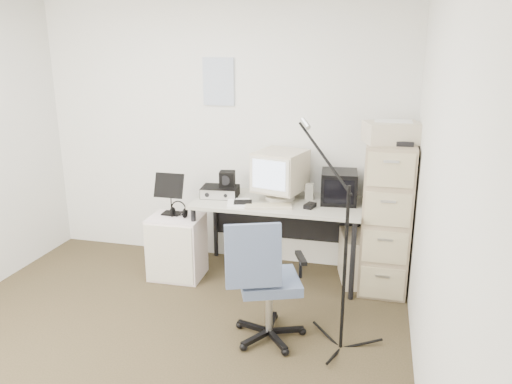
% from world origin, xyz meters
% --- Properties ---
extents(floor, '(3.60, 3.60, 0.01)m').
position_xyz_m(floor, '(0.00, 0.00, -0.01)').
color(floor, '#302C1A').
rests_on(floor, ground).
extents(wall_back, '(3.60, 0.02, 2.50)m').
position_xyz_m(wall_back, '(0.00, 1.80, 1.25)').
color(wall_back, silver).
rests_on(wall_back, ground).
extents(wall_right, '(0.02, 3.60, 2.50)m').
position_xyz_m(wall_right, '(1.80, 0.00, 1.25)').
color(wall_right, silver).
rests_on(wall_right, ground).
extents(wall_calendar, '(0.30, 0.02, 0.44)m').
position_xyz_m(wall_calendar, '(-0.02, 1.79, 1.75)').
color(wall_calendar, white).
rests_on(wall_calendar, wall_back).
extents(filing_cabinet, '(0.40, 0.60, 1.30)m').
position_xyz_m(filing_cabinet, '(1.58, 1.48, 0.65)').
color(filing_cabinet, gray).
rests_on(filing_cabinet, floor).
extents(printer, '(0.52, 0.42, 0.17)m').
position_xyz_m(printer, '(1.58, 1.46, 1.39)').
color(printer, '#C2B094').
rests_on(printer, filing_cabinet).
extents(desk, '(1.50, 0.70, 0.73)m').
position_xyz_m(desk, '(0.63, 1.45, 0.36)').
color(desk, '#B0AEA0').
rests_on(desk, floor).
extents(crt_monitor, '(0.50, 0.51, 0.44)m').
position_xyz_m(crt_monitor, '(0.63, 1.52, 0.95)').
color(crt_monitor, '#C2B094').
rests_on(crt_monitor, desk).
extents(crt_tv, '(0.34, 0.35, 0.28)m').
position_xyz_m(crt_tv, '(1.16, 1.55, 0.87)').
color(crt_tv, black).
rests_on(crt_tv, desk).
extents(desk_speaker, '(0.08, 0.08, 0.14)m').
position_xyz_m(desk_speaker, '(0.89, 1.58, 0.80)').
color(desk_speaker, beige).
rests_on(desk_speaker, desk).
extents(keyboard, '(0.43, 0.25, 0.02)m').
position_xyz_m(keyboard, '(0.58, 1.24, 0.74)').
color(keyboard, '#C2B094').
rests_on(keyboard, desk).
extents(mouse, '(0.10, 0.14, 0.04)m').
position_xyz_m(mouse, '(0.94, 1.32, 0.75)').
color(mouse, black).
rests_on(mouse, desk).
extents(radio_receiver, '(0.35, 0.27, 0.09)m').
position_xyz_m(radio_receiver, '(0.08, 1.46, 0.78)').
color(radio_receiver, black).
rests_on(radio_receiver, desk).
extents(radio_speaker, '(0.16, 0.15, 0.14)m').
position_xyz_m(radio_speaker, '(0.14, 1.50, 0.89)').
color(radio_speaker, black).
rests_on(radio_speaker, radio_receiver).
extents(papers, '(0.25, 0.30, 0.02)m').
position_xyz_m(papers, '(0.31, 1.27, 0.74)').
color(papers, white).
rests_on(papers, desk).
extents(pc_tower, '(0.30, 0.51, 0.44)m').
position_xyz_m(pc_tower, '(1.32, 1.52, 0.22)').
color(pc_tower, '#C2B094').
rests_on(pc_tower, floor).
extents(office_chair, '(0.70, 0.70, 0.94)m').
position_xyz_m(office_chair, '(0.78, 0.41, 0.47)').
color(office_chair, '#4B567F').
rests_on(office_chair, floor).
extents(side_cart, '(0.48, 0.39, 0.58)m').
position_xyz_m(side_cart, '(-0.27, 1.21, 0.29)').
color(side_cart, silver).
rests_on(side_cart, floor).
extents(music_stand, '(0.30, 0.21, 0.40)m').
position_xyz_m(music_stand, '(-0.33, 1.28, 0.78)').
color(music_stand, black).
rests_on(music_stand, side_cart).
extents(headphones, '(0.16, 0.16, 0.03)m').
position_xyz_m(headphones, '(-0.24, 1.22, 0.63)').
color(headphones, black).
rests_on(headphones, side_cart).
extents(mic_stand, '(0.03, 0.03, 1.57)m').
position_xyz_m(mic_stand, '(1.31, 0.41, 0.78)').
color(mic_stand, black).
rests_on(mic_stand, floor).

